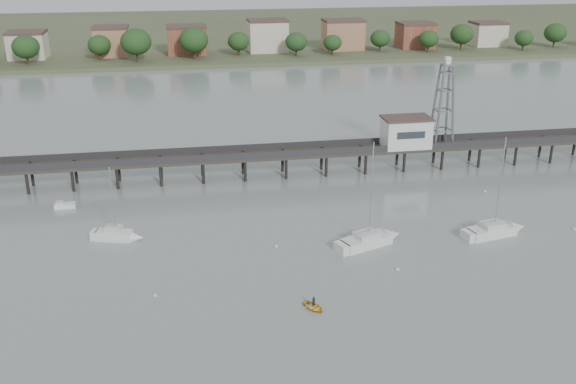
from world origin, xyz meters
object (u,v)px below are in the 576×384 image
object	(u,v)px
sailboat_b	(120,236)
sailboat_d	(500,230)
lattice_tower	(444,105)
white_tender	(64,206)
pier	(264,155)
sailboat_c	(375,239)
yellow_dinghy	(313,309)

from	to	relation	value
sailboat_b	sailboat_d	bearing A→B (deg)	7.65
lattice_tower	sailboat_b	distance (m)	59.15
sailboat_d	lattice_tower	bearing A→B (deg)	73.24
lattice_tower	white_tender	distance (m)	64.76
pier	sailboat_c	size ratio (longest dim) A/B	9.87
pier	sailboat_d	bearing A→B (deg)	-44.58
lattice_tower	white_tender	xyz separation A→B (m)	(-63.26, -8.74, -10.73)
lattice_tower	sailboat_d	bearing A→B (deg)	-95.09
pier	yellow_dinghy	xyz separation A→B (m)	(-0.40, -43.03, -3.79)
sailboat_c	yellow_dinghy	distance (m)	18.62
lattice_tower	sailboat_c	xyz separation A→B (m)	(-20.38, -28.41, -10.47)
white_tender	yellow_dinghy	world-z (taller)	yellow_dinghy
sailboat_d	pier	bearing A→B (deg)	123.76
sailboat_b	white_tender	bearing A→B (deg)	140.82
white_tender	sailboat_d	bearing A→B (deg)	-20.04
pier	white_tender	world-z (taller)	pier
lattice_tower	yellow_dinghy	xyz separation A→B (m)	(-31.90, -43.03, -11.10)
pier	white_tender	xyz separation A→B (m)	(-31.76, -8.74, -3.42)
pier	sailboat_b	world-z (taller)	sailboat_b
pier	sailboat_c	world-z (taller)	sailboat_c
white_tender	lattice_tower	bearing A→B (deg)	5.88
sailboat_d	white_tender	size ratio (longest dim) A/B	4.76
pier	yellow_dinghy	world-z (taller)	pier
sailboat_c	white_tender	distance (m)	47.18
lattice_tower	white_tender	size ratio (longest dim) A/B	4.95
white_tender	sailboat_c	bearing A→B (deg)	-26.63
sailboat_d	white_tender	xyz separation A→B (m)	(-60.72, 19.80, -0.26)
sailboat_b	yellow_dinghy	xyz separation A→B (m)	(22.15, -21.40, -0.65)
sailboat_c	yellow_dinghy	world-z (taller)	sailboat_c
lattice_tower	sailboat_d	xyz separation A→B (m)	(-2.54, -28.53, -10.47)
white_tender	sailboat_b	bearing A→B (deg)	-56.44
sailboat_b	sailboat_c	bearing A→B (deg)	3.89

